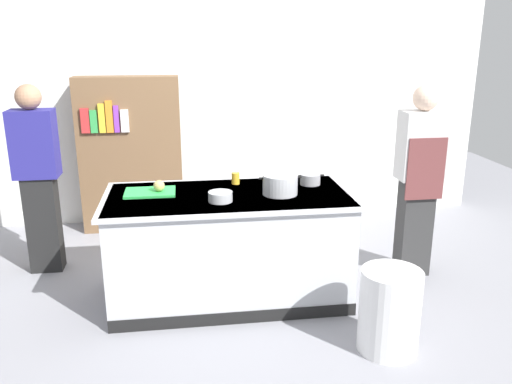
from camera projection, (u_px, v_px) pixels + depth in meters
ground_plane at (230, 296)px, 4.46m from camera, size 10.00×10.00×0.00m
back_wall at (211, 91)px, 6.02m from camera, size 6.40×0.12×3.00m
counter_island at (229, 245)px, 4.32m from camera, size 1.98×0.98×0.90m
cutting_board at (150, 192)px, 4.22m from camera, size 0.40×0.28×0.02m
onion at (159, 186)px, 4.20m from camera, size 0.09×0.09×0.09m
stock_pot at (280, 184)px, 4.18m from camera, size 0.34×0.28×0.16m
sauce_pan at (310, 179)px, 4.47m from camera, size 0.24×0.17×0.09m
mixing_bowl at (220, 197)px, 4.01m from camera, size 0.19×0.19×0.08m
juice_cup at (236, 178)px, 4.48m from camera, size 0.07×0.07×0.10m
trash_bin at (389, 311)px, 3.63m from camera, size 0.42×0.42×0.60m
person_chef at (419, 177)px, 4.64m from camera, size 0.38×0.25×1.72m
person_guest at (38, 176)px, 4.71m from camera, size 0.38×0.24×1.72m
bookshelf at (131, 155)px, 5.79m from camera, size 1.10×0.31×1.70m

